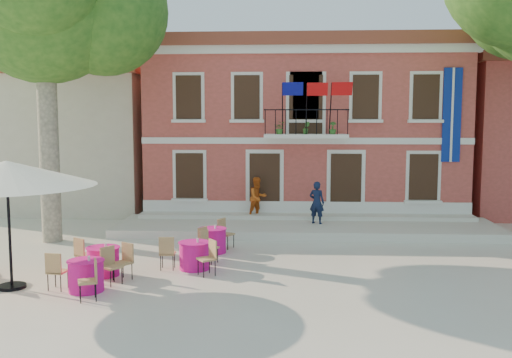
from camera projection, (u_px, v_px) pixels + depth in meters
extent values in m
plane|color=beige|center=(243.00, 260.00, 16.85)|extent=(90.00, 90.00, 0.00)
cube|color=#CC5149|center=(303.00, 133.00, 26.29)|extent=(13.00, 8.00, 7.00)
cube|color=brown|center=(304.00, 50.00, 25.89)|extent=(13.50, 8.50, 0.50)
cube|color=silver|center=(306.00, 49.00, 22.01)|extent=(13.30, 0.35, 0.35)
cube|color=silver|center=(306.00, 136.00, 21.88)|extent=(3.20, 0.90, 0.15)
cube|color=black|center=(306.00, 110.00, 21.37)|extent=(3.20, 0.04, 0.04)
cube|color=navy|center=(452.00, 115.00, 21.87)|extent=(0.70, 0.05, 3.60)
cube|color=#0B0F83|center=(282.00, 89.00, 20.99)|extent=(0.76, 0.27, 0.47)
cube|color=red|center=(307.00, 89.00, 20.94)|extent=(0.76, 0.29, 0.47)
cube|color=red|center=(332.00, 89.00, 20.89)|extent=(0.76, 0.27, 0.47)
imported|color=#26591E|center=(280.00, 128.00, 21.60)|extent=(0.43, 0.37, 0.48)
imported|color=#26591E|center=(306.00, 128.00, 21.55)|extent=(0.26, 0.21, 0.48)
imported|color=#26591E|center=(333.00, 128.00, 21.49)|extent=(0.27, 0.27, 0.48)
cube|color=beige|center=(68.00, 142.00, 27.98)|extent=(9.00, 9.00, 6.00)
cube|color=brown|center=(65.00, 76.00, 27.64)|extent=(9.40, 9.40, 0.40)
cube|color=silver|center=(306.00, 228.00, 21.09)|extent=(14.00, 3.40, 0.30)
cylinder|color=#A59E84|center=(49.00, 140.00, 19.10)|extent=(0.65, 0.65, 6.89)
cylinder|color=black|center=(12.00, 286.00, 14.12)|extent=(0.67, 0.67, 0.08)
cylinder|color=black|center=(10.00, 232.00, 13.97)|extent=(0.07, 0.07, 2.80)
cone|color=white|center=(7.00, 173.00, 13.82)|extent=(4.26, 4.26, 0.62)
imported|color=#101A37|center=(317.00, 202.00, 21.02)|extent=(0.67, 0.57, 1.57)
imported|color=#CC5618|center=(258.00, 198.00, 22.21)|extent=(0.99, 0.95, 1.60)
cylinder|color=#C71276|center=(86.00, 276.00, 13.82)|extent=(0.84, 0.84, 0.75)
cylinder|color=#C71276|center=(86.00, 261.00, 13.78)|extent=(0.90, 0.90, 0.02)
cube|color=tan|center=(58.00, 271.00, 13.95)|extent=(0.47, 0.47, 0.95)
cube|color=tan|center=(87.00, 280.00, 13.11)|extent=(0.55, 0.55, 0.95)
cube|color=tan|center=(112.00, 266.00, 14.38)|extent=(0.59, 0.59, 0.95)
cylinder|color=#C71276|center=(195.00, 256.00, 15.85)|extent=(0.84, 0.84, 0.75)
cylinder|color=#C71276|center=(194.00, 242.00, 15.80)|extent=(0.90, 0.90, 0.02)
cube|color=tan|center=(209.00, 247.00, 16.49)|extent=(0.56, 0.56, 0.95)
cube|color=tan|center=(168.00, 253.00, 15.82)|extent=(0.45, 0.45, 0.95)
cube|color=tan|center=(206.00, 258.00, 15.20)|extent=(0.58, 0.58, 0.95)
cylinder|color=#C71276|center=(103.00, 262.00, 15.21)|extent=(0.84, 0.84, 0.75)
cylinder|color=#C71276|center=(103.00, 248.00, 15.17)|extent=(0.90, 0.90, 0.02)
cube|color=tan|center=(122.00, 262.00, 14.77)|extent=(0.58, 0.58, 0.95)
cube|color=tan|center=(85.00, 254.00, 15.63)|extent=(0.58, 0.58, 0.95)
cylinder|color=#C71276|center=(212.00, 241.00, 17.79)|extent=(0.84, 0.84, 0.75)
cylinder|color=#C71276|center=(212.00, 229.00, 17.75)|extent=(0.90, 0.90, 0.02)
cube|color=tan|center=(198.00, 242.00, 17.15)|extent=(0.57, 0.57, 0.95)
cube|color=tan|center=(226.00, 234.00, 18.41)|extent=(0.57, 0.57, 0.95)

